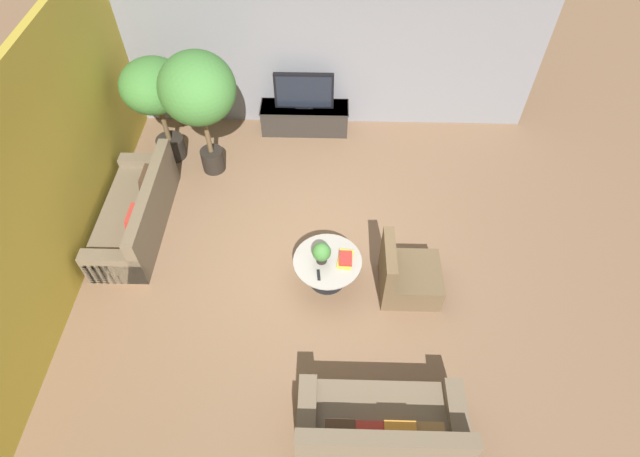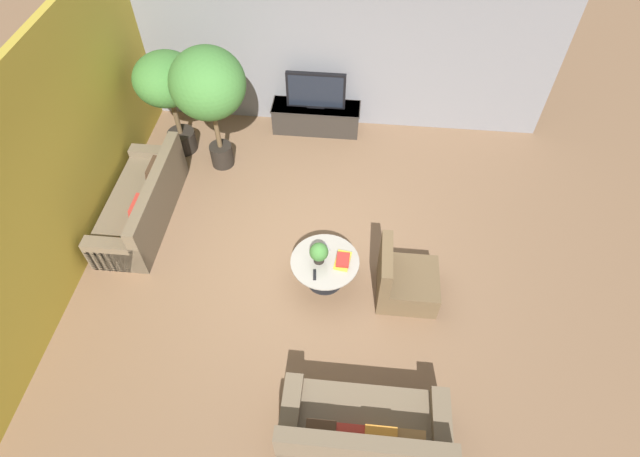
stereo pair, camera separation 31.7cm
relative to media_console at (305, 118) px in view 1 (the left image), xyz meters
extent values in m
plane|color=brown|center=(0.23, -2.94, -0.26)|extent=(24.00, 24.00, 0.00)
cube|color=slate|center=(0.23, 0.32, 1.24)|extent=(7.40, 0.12, 3.00)
cube|color=gold|center=(-3.03, -2.74, 1.24)|extent=(0.12, 7.40, 3.00)
cube|color=#2D2823|center=(0.00, 0.00, -0.01)|extent=(1.53, 0.48, 0.50)
cube|color=#2D2823|center=(0.00, 0.00, 0.23)|extent=(1.56, 0.50, 0.02)
cube|color=black|center=(0.00, 0.00, 0.57)|extent=(1.02, 0.08, 0.66)
cube|color=black|center=(0.00, -0.04, 0.57)|extent=(0.94, 0.00, 0.59)
cube|color=black|center=(0.00, 0.00, 0.25)|extent=(0.31, 0.13, 0.02)
cylinder|color=black|center=(0.46, -3.29, -0.25)|extent=(0.51, 0.51, 0.02)
cylinder|color=black|center=(0.46, -3.29, -0.04)|extent=(0.10, 0.10, 0.44)
cylinder|color=gray|center=(0.46, -3.29, 0.19)|extent=(0.92, 0.92, 0.02)
cube|color=brown|center=(-2.44, -2.38, -0.05)|extent=(0.84, 2.12, 0.42)
cube|color=brown|center=(-2.10, -2.38, 0.37)|extent=(0.16, 2.12, 0.42)
cube|color=brown|center=(-2.44, -1.42, 0.01)|extent=(0.84, 0.20, 0.54)
cube|color=brown|center=(-2.44, -3.34, 0.01)|extent=(0.84, 0.20, 0.54)
cube|color=#422D1E|center=(-2.26, -2.00, 0.33)|extent=(0.19, 0.39, 0.36)
cube|color=#B23328|center=(-2.26, -2.76, 0.32)|extent=(0.18, 0.36, 0.34)
cube|color=brown|center=(1.08, -5.34, -0.05)|extent=(1.81, 0.84, 0.42)
cube|color=brown|center=(1.08, -5.68, 0.37)|extent=(1.81, 0.16, 0.42)
cube|color=brown|center=(1.88, -5.34, 0.01)|extent=(0.20, 0.84, 0.54)
cube|color=brown|center=(0.27, -5.34, 0.01)|extent=(0.20, 0.84, 0.54)
cube|color=olive|center=(1.53, -5.52, 0.29)|extent=(0.29, 0.13, 0.27)
cube|color=orange|center=(1.23, -5.52, 0.31)|extent=(0.33, 0.12, 0.29)
cube|color=#B23328|center=(0.93, -5.52, 0.29)|extent=(0.30, 0.13, 0.27)
cube|color=#422D1E|center=(0.62, -5.52, 0.30)|extent=(0.31, 0.13, 0.28)
cube|color=brown|center=(1.58, -3.39, -0.06)|extent=(0.80, 0.76, 0.40)
cube|color=brown|center=(1.25, -3.39, 0.37)|extent=(0.14, 0.76, 0.46)
cylinder|color=black|center=(-2.25, -0.76, -0.08)|extent=(0.46, 0.46, 0.36)
cylinder|color=brown|center=(-2.25, -0.76, 0.42)|extent=(0.08, 0.08, 0.64)
ellipsoid|color=#3D7533|center=(-2.25, -0.76, 1.15)|extent=(1.02, 1.02, 0.82)
cylinder|color=black|center=(-1.49, -1.07, -0.07)|extent=(0.37, 0.37, 0.39)
cylinder|color=brown|center=(-1.49, -1.07, 0.46)|extent=(0.08, 0.08, 0.66)
ellipsoid|color=#3D7533|center=(-1.49, -1.07, 1.33)|extent=(1.13, 1.13, 1.08)
cylinder|color=black|center=(0.38, -3.30, 0.24)|extent=(0.14, 0.14, 0.09)
sphere|color=#3D7533|center=(0.38, -3.30, 0.39)|extent=(0.25, 0.25, 0.25)
cube|color=gold|center=(0.70, -3.28, 0.21)|extent=(0.23, 0.34, 0.03)
cube|color=#A32823|center=(0.70, -3.29, 0.25)|extent=(0.18, 0.23, 0.04)
cube|color=black|center=(0.35, -3.54, 0.21)|extent=(0.06, 0.16, 0.02)
cube|color=gray|center=(0.45, -3.06, 0.21)|extent=(0.12, 0.16, 0.02)
camera|label=1|loc=(0.46, -7.23, 5.58)|focal=28.00mm
camera|label=2|loc=(0.78, -7.21, 5.58)|focal=28.00mm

